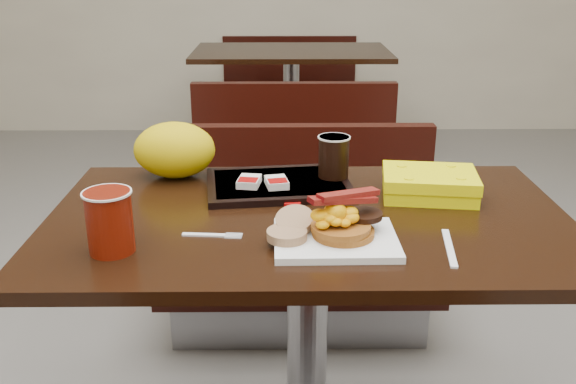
{
  "coord_description": "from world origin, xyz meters",
  "views": [
    {
      "loc": [
        -0.06,
        -1.34,
        1.32
      ],
      "look_at": [
        -0.05,
        -0.03,
        0.82
      ],
      "focal_mm": 39.5,
      "sensor_mm": 36.0,
      "label": 1
    }
  ],
  "objects_px": {
    "pancake_stack": "(343,229)",
    "tray": "(278,184)",
    "bench_far_n": "(290,90)",
    "hashbrown_sleeve_right": "(277,182)",
    "table_far": "(291,110)",
    "bench_near_n": "(299,239)",
    "knife": "(449,248)",
    "fork": "(204,235)",
    "bench_far_s": "(293,143)",
    "clamshell": "(429,184)",
    "paper_bag": "(175,150)",
    "coffee_cup_far": "(334,157)",
    "table_near": "(307,352)",
    "platter": "(336,240)",
    "coffee_cup_near": "(110,222)",
    "hashbrown_sleeve_left": "(249,182)"
  },
  "relations": [
    {
      "from": "pancake_stack",
      "to": "tray",
      "type": "xyz_separation_m",
      "value": [
        -0.14,
        0.33,
        -0.02
      ]
    },
    {
      "from": "bench_far_n",
      "to": "hashbrown_sleeve_right",
      "type": "distance_m",
      "value": 3.18
    },
    {
      "from": "table_far",
      "to": "hashbrown_sleeve_right",
      "type": "relative_size",
      "value": 16.99
    },
    {
      "from": "bench_near_n",
      "to": "knife",
      "type": "bearing_deg",
      "value": -72.31
    },
    {
      "from": "tray",
      "to": "fork",
      "type": "bearing_deg",
      "value": -125.32
    },
    {
      "from": "bench_far_n",
      "to": "pancake_stack",
      "type": "xyz_separation_m",
      "value": [
        0.07,
        -3.44,
        0.42
      ]
    },
    {
      "from": "bench_far_s",
      "to": "clamshell",
      "type": "relative_size",
      "value": 4.4
    },
    {
      "from": "bench_far_s",
      "to": "paper_bag",
      "type": "bearing_deg",
      "value": -102.01
    },
    {
      "from": "tray",
      "to": "coffee_cup_far",
      "type": "height_order",
      "value": "coffee_cup_far"
    },
    {
      "from": "pancake_stack",
      "to": "clamshell",
      "type": "height_order",
      "value": "clamshell"
    },
    {
      "from": "pancake_stack",
      "to": "table_far",
      "type": "bearing_deg",
      "value": 91.37
    },
    {
      "from": "bench_near_n",
      "to": "clamshell",
      "type": "distance_m",
      "value": 0.78
    },
    {
      "from": "knife",
      "to": "hashbrown_sleeve_right",
      "type": "bearing_deg",
      "value": -124.68
    },
    {
      "from": "table_far",
      "to": "clamshell",
      "type": "bearing_deg",
      "value": -83.04
    },
    {
      "from": "table_near",
      "to": "hashbrown_sleeve_right",
      "type": "height_order",
      "value": "hashbrown_sleeve_right"
    },
    {
      "from": "platter",
      "to": "hashbrown_sleeve_right",
      "type": "height_order",
      "value": "hashbrown_sleeve_right"
    },
    {
      "from": "table_far",
      "to": "pancake_stack",
      "type": "bearing_deg",
      "value": -88.63
    },
    {
      "from": "coffee_cup_near",
      "to": "knife",
      "type": "xyz_separation_m",
      "value": [
        0.69,
        0.0,
        -0.06
      ]
    },
    {
      "from": "table_far",
      "to": "bench_far_n",
      "type": "height_order",
      "value": "table_far"
    },
    {
      "from": "hashbrown_sleeve_left",
      "to": "paper_bag",
      "type": "distance_m",
      "value": 0.24
    },
    {
      "from": "hashbrown_sleeve_left",
      "to": "paper_bag",
      "type": "xyz_separation_m",
      "value": [
        -0.2,
        0.12,
        0.05
      ]
    },
    {
      "from": "bench_far_s",
      "to": "knife",
      "type": "xyz_separation_m",
      "value": [
        0.28,
        -2.08,
        0.39
      ]
    },
    {
      "from": "table_near",
      "to": "platter",
      "type": "relative_size",
      "value": 4.71
    },
    {
      "from": "clamshell",
      "to": "platter",
      "type": "bearing_deg",
      "value": -125.63
    },
    {
      "from": "hashbrown_sleeve_left",
      "to": "coffee_cup_far",
      "type": "xyz_separation_m",
      "value": [
        0.22,
        0.06,
        0.04
      ]
    },
    {
      "from": "hashbrown_sleeve_right",
      "to": "paper_bag",
      "type": "height_order",
      "value": "paper_bag"
    },
    {
      "from": "hashbrown_sleeve_left",
      "to": "hashbrown_sleeve_right",
      "type": "distance_m",
      "value": 0.07
    },
    {
      "from": "table_near",
      "to": "tray",
      "type": "bearing_deg",
      "value": 111.2
    },
    {
      "from": "fork",
      "to": "hashbrown_sleeve_left",
      "type": "xyz_separation_m",
      "value": [
        0.09,
        0.27,
        0.02
      ]
    },
    {
      "from": "table_near",
      "to": "paper_bag",
      "type": "height_order",
      "value": "paper_bag"
    },
    {
      "from": "table_far",
      "to": "coffee_cup_far",
      "type": "xyz_separation_m",
      "value": [
        0.07,
        -2.38,
        0.45
      ]
    },
    {
      "from": "knife",
      "to": "table_far",
      "type": "bearing_deg",
      "value": -166.34
    },
    {
      "from": "bench_far_n",
      "to": "hashbrown_sleeve_left",
      "type": "xyz_separation_m",
      "value": [
        -0.14,
        -3.15,
        0.42
      ]
    },
    {
      "from": "bench_far_n",
      "to": "clamshell",
      "type": "distance_m",
      "value": 3.22
    },
    {
      "from": "bench_far_s",
      "to": "tray",
      "type": "height_order",
      "value": "tray"
    },
    {
      "from": "bench_far_n",
      "to": "hashbrown_sleeve_left",
      "type": "bearing_deg",
      "value": -92.62
    },
    {
      "from": "coffee_cup_far",
      "to": "paper_bag",
      "type": "relative_size",
      "value": 0.5
    },
    {
      "from": "platter",
      "to": "pancake_stack",
      "type": "distance_m",
      "value": 0.03
    },
    {
      "from": "bench_far_n",
      "to": "fork",
      "type": "bearing_deg",
      "value": -93.84
    },
    {
      "from": "table_far",
      "to": "pancake_stack",
      "type": "distance_m",
      "value": 2.77
    },
    {
      "from": "platter",
      "to": "bench_far_s",
      "type": "bearing_deg",
      "value": 90.68
    },
    {
      "from": "table_near",
      "to": "pancake_stack",
      "type": "height_order",
      "value": "pancake_stack"
    },
    {
      "from": "pancake_stack",
      "to": "knife",
      "type": "height_order",
      "value": "pancake_stack"
    },
    {
      "from": "pancake_stack",
      "to": "bench_far_n",
      "type": "bearing_deg",
      "value": 91.09
    },
    {
      "from": "tray",
      "to": "clamshell",
      "type": "bearing_deg",
      "value": -16.3
    },
    {
      "from": "pancake_stack",
      "to": "hashbrown_sleeve_left",
      "type": "bearing_deg",
      "value": 125.08
    },
    {
      "from": "platter",
      "to": "paper_bag",
      "type": "bearing_deg",
      "value": 132.48
    },
    {
      "from": "fork",
      "to": "coffee_cup_far",
      "type": "xyz_separation_m",
      "value": [
        0.3,
        0.33,
        0.07
      ]
    },
    {
      "from": "tray",
      "to": "paper_bag",
      "type": "height_order",
      "value": "paper_bag"
    },
    {
      "from": "table_far",
      "to": "clamshell",
      "type": "relative_size",
      "value": 5.28
    }
  ]
}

